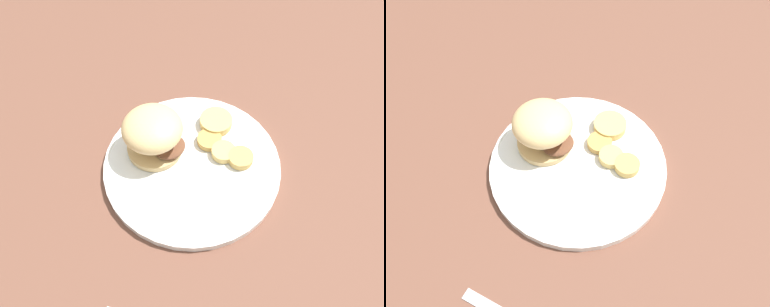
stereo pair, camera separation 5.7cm
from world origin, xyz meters
The scene contains 7 objects.
ground_plane centered at (0.00, 0.00, 0.00)m, with size 4.00×4.00×0.00m, color brown.
dinner_plate centered at (0.00, 0.00, 0.01)m, with size 0.28×0.28×0.02m.
sandwich centered at (-0.04, 0.05, 0.06)m, with size 0.10×0.10×0.08m.
potato_round_0 centered at (0.05, -0.01, 0.02)m, with size 0.04×0.04×0.01m, color #DBB766.
potato_round_1 centered at (0.07, -0.03, 0.02)m, with size 0.04×0.04×0.01m, color tan.
potato_round_2 centered at (0.07, 0.05, 0.02)m, with size 0.05×0.05×0.01m, color #DBB766.
potato_round_3 centered at (0.04, 0.03, 0.02)m, with size 0.04×0.04×0.01m, color tan.
Camera 1 is at (-0.13, -0.30, 0.52)m, focal length 35.00 mm.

